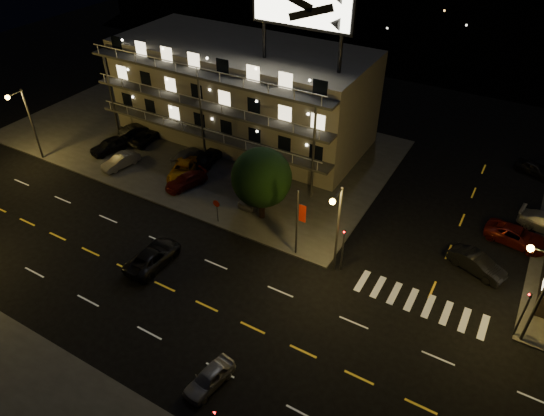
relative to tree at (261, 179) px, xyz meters
The scene contains 26 objects.
ground 11.94m from the tree, 90.24° to the right, with size 140.00×140.00×0.00m, color black.
curb_nw 17.11m from the tree, 147.82° to the left, with size 44.00×24.00×0.15m, color #3A3A37.
motel 16.21m from the tree, 128.15° to the left, with size 28.00×13.80×18.10m.
streetlight_nw 26.26m from the tree, behind, with size 0.44×1.92×8.00m.
streetlight_nc 9.08m from the tree, 20.89° to the right, with size 0.44×1.92×8.00m.
streetlight_ne 22.28m from the tree, ahead, with size 1.92×0.44×8.00m.
signal_nw 9.49m from the tree, 16.57° to the right, with size 0.20×0.27×4.60m.
signal_ne 22.17m from the tree, ahead, with size 0.27×0.20×4.60m.
banner_north 5.80m from the tree, 28.72° to the right, with size 0.83×0.16×6.40m.
stop_sign 4.74m from the tree, 139.63° to the right, with size 0.91×0.11×2.61m.
tree is the anchor object (origin of this frame).
lot_car_0 20.96m from the tree, behind, with size 1.77×4.40×1.50m, color black.
lot_car_1 17.61m from the tree, behind, with size 1.42×4.08×1.34m, color gray.
lot_car_2 11.14m from the tree, 169.84° to the left, with size 2.34×5.08×1.41m, color orange.
lot_car_3 9.69m from the tree, behind, with size 1.79×4.41×1.28m, color #5A120C.
lot_car_4 4.18m from the tree, 132.77° to the left, with size 1.73×4.30×1.46m, color gray.
lot_car_5 21.70m from the tree, 163.58° to the left, with size 1.43×4.12×1.36m, color black.
lot_car_6 19.80m from the tree, 164.11° to the left, with size 2.03×4.40×1.22m, color black.
lot_car_7 13.28m from the tree, 159.98° to the left, with size 1.74×4.27×1.24m, color gray.
lot_car_8 11.61m from the tree, 151.82° to the left, with size 1.76×4.38×1.49m, color black.
lot_car_9 7.32m from the tree, 134.19° to the left, with size 1.59×4.55×1.50m, color #5A120C.
side_car_0 18.84m from the tree, ahead, with size 1.59×4.56×1.50m, color black.
side_car_1 22.29m from the tree, 20.98° to the left, with size 2.38×5.16×1.44m, color #5A120C.
side_car_3 29.23m from the tree, 44.91° to the left, with size 1.55×3.86×1.31m, color black.
road_car_east 17.73m from the tree, 69.86° to the right, with size 1.48×3.69×1.26m, color gray.
road_car_west 11.13m from the tree, 115.14° to the right, with size 2.41×5.23×1.45m, color black.
Camera 1 is at (18.35, -18.64, 27.19)m, focal length 32.00 mm.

